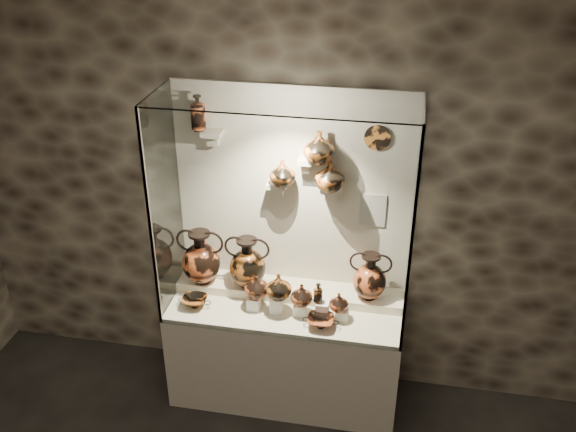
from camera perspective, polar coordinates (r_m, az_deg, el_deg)
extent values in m
plane|color=white|center=(1.75, -14.40, 13.13)|extent=(5.00, 5.00, 0.00)
cube|color=#2C231C|center=(4.58, 0.47, 2.01)|extent=(5.00, 0.02, 3.20)
cube|color=beige|center=(4.98, -0.25, -12.12)|extent=(1.70, 0.60, 0.80)
cube|color=beige|center=(4.72, -0.26, -8.28)|extent=(1.68, 0.58, 0.03)
cube|color=beige|center=(4.84, 0.13, -6.73)|extent=(1.70, 0.25, 0.10)
cube|color=beige|center=(4.57, 0.46, 1.98)|extent=(1.70, 0.03, 1.60)
cube|color=white|center=(4.04, -1.08, -1.82)|extent=(1.70, 0.01, 1.60)
cube|color=white|center=(4.52, -10.89, 1.07)|extent=(0.01, 0.60, 1.60)
cube|color=white|center=(4.24, 11.02, -0.86)|extent=(0.01, 0.60, 1.60)
cube|color=white|center=(3.98, -0.31, 10.28)|extent=(1.70, 0.60, 0.01)
cube|color=gray|center=(4.28, -12.15, -0.69)|extent=(0.02, 0.02, 1.60)
cube|color=gray|center=(3.99, 10.87, -2.86)|extent=(0.02, 0.02, 1.60)
cube|color=silver|center=(4.68, -3.05, -7.70)|extent=(0.09, 0.09, 0.10)
cube|color=silver|center=(4.64, -0.99, -7.79)|extent=(0.09, 0.09, 0.13)
cube|color=silver|center=(4.63, 1.09, -8.22)|extent=(0.09, 0.09, 0.09)
cube|color=silver|center=(4.60, 3.08, -8.28)|extent=(0.09, 0.09, 0.12)
cube|color=silver|center=(4.60, 4.82, -8.65)|extent=(0.09, 0.09, 0.08)
cube|color=beige|center=(4.45, -6.74, 7.32)|extent=(0.14, 0.12, 0.04)
cube|color=beige|center=(4.48, -0.97, 2.81)|extent=(0.14, 0.12, 0.04)
cube|color=beige|center=(4.36, 1.60, 4.97)|extent=(0.10, 0.12, 0.04)
cube|color=beige|center=(4.42, 3.87, 2.41)|extent=(0.14, 0.12, 0.04)
imported|color=#B34A22|center=(4.61, -2.82, -6.21)|extent=(0.20, 0.20, 0.18)
imported|color=#954D1A|center=(4.53, -0.84, -6.26)|extent=(0.20, 0.20, 0.19)
imported|color=#B34A22|center=(4.54, 1.22, -7.00)|extent=(0.16, 0.16, 0.16)
imported|color=#B34A22|center=(4.52, 4.54, -7.62)|extent=(0.14, 0.14, 0.14)
imported|color=#954D1A|center=(4.39, -0.50, 3.85)|extent=(0.18, 0.18, 0.19)
imported|color=#954D1A|center=(4.25, 2.77, 6.15)|extent=(0.21, 0.21, 0.22)
imported|color=#954D1A|center=(4.33, 3.73, 3.59)|extent=(0.27, 0.27, 0.21)
cylinder|color=#BB6A24|center=(4.30, 7.96, 6.91)|extent=(0.18, 0.02, 0.18)
cube|color=beige|center=(4.53, 7.53, 0.52)|extent=(0.18, 0.01, 0.25)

